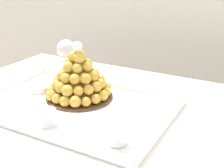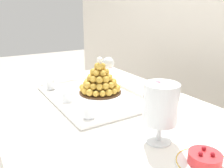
# 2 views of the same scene
# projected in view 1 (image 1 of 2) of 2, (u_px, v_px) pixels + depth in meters

# --- Properties ---
(buffet_table) EXTENTS (1.53, 0.97, 0.77)m
(buffet_table) POSITION_uv_depth(u_px,v_px,m) (129.00, 152.00, 0.95)
(buffet_table) COLOR brown
(buffet_table) RESTS_ON ground_plane
(serving_tray) EXTENTS (0.64, 0.43, 0.02)m
(serving_tray) POSITION_uv_depth(u_px,v_px,m) (75.00, 106.00, 1.02)
(serving_tray) COLOR white
(serving_tray) RESTS_ON buffet_table
(croquembouche) EXTENTS (0.24, 0.24, 0.20)m
(croquembouche) POSITION_uv_depth(u_px,v_px,m) (79.00, 78.00, 1.05)
(croquembouche) COLOR #4C331E
(croquembouche) RESTS_ON serving_tray
(dessert_cup_mid_left) EXTENTS (0.05, 0.05, 0.05)m
(dessert_cup_mid_left) POSITION_uv_depth(u_px,v_px,m) (47.00, 118.00, 0.89)
(dessert_cup_mid_left) COLOR silver
(dessert_cup_mid_left) RESTS_ON serving_tray
(dessert_cup_centre) EXTENTS (0.05, 0.05, 0.05)m
(dessert_cup_centre) POSITION_uv_depth(u_px,v_px,m) (117.00, 135.00, 0.80)
(dessert_cup_centre) COLOR silver
(dessert_cup_centre) RESTS_ON serving_tray
(creme_brulee_ramekin) EXTENTS (0.10, 0.10, 0.02)m
(creme_brulee_ramekin) POSITION_uv_depth(u_px,v_px,m) (41.00, 87.00, 1.14)
(creme_brulee_ramekin) COLOR white
(creme_brulee_ramekin) RESTS_ON serving_tray
(wine_glass) EXTENTS (0.08, 0.08, 0.17)m
(wine_glass) POSITION_uv_depth(u_px,v_px,m) (66.00, 50.00, 1.23)
(wine_glass) COLOR silver
(wine_glass) RESTS_ON buffet_table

